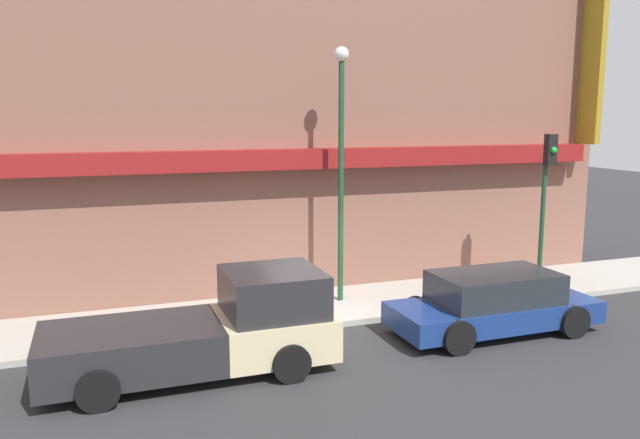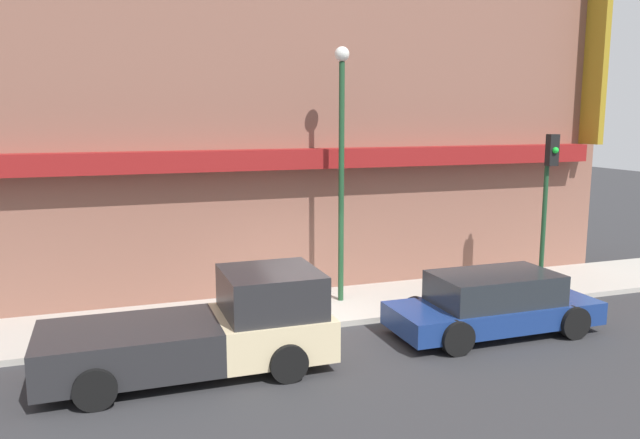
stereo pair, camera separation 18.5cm
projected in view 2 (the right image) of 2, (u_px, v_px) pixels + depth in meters
name	position (u px, v px, depth m)	size (l,w,h in m)	color
ground_plane	(322.00, 330.00, 14.10)	(80.00, 80.00, 0.00)	#2D2D30
sidewalk	(304.00, 309.00, 15.40)	(36.00, 2.80, 0.14)	#ADA89E
building	(272.00, 131.00, 17.38)	(19.80, 3.80, 11.22)	brown
pickup_truck	(209.00, 330.00, 11.71)	(5.33, 2.21, 1.85)	beige
parked_car	(494.00, 304.00, 13.78)	(4.68, 1.99, 1.37)	navy
fire_hydrant	(447.00, 292.00, 15.52)	(0.21, 0.21, 0.61)	#196633
street_lamp	(341.00, 148.00, 15.28)	(0.36, 0.36, 6.29)	#1E4728
traffic_light	(548.00, 186.00, 16.06)	(0.28, 0.42, 4.19)	#1E4728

